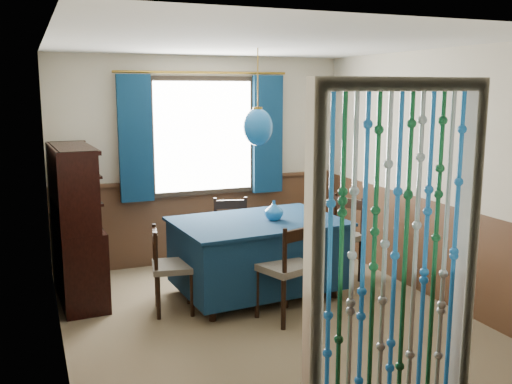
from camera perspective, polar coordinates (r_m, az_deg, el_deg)
name	(u,v)px	position (r m, az deg, el deg)	size (l,w,h in m)	color
floor	(266,318)	(5.47, 1.02, -12.46)	(4.00, 4.00, 0.00)	brown
ceiling	(267,43)	(5.05, 1.11, 14.67)	(4.00, 4.00, 0.00)	silver
wall_back	(202,161)	(6.98, -5.39, 3.15)	(3.60, 3.60, 0.00)	#BCB39A
wall_front	(402,241)	(3.41, 14.39, -4.74)	(3.60, 3.60, 0.00)	#BCB39A
wall_left	(55,201)	(4.72, -19.48, -0.85)	(4.00, 4.00, 0.00)	#BCB39A
wall_right	(430,175)	(6.04, 16.98, 1.63)	(4.00, 4.00, 0.00)	#BCB39A
wainscot_back	(204,221)	(7.10, -5.25, -2.89)	(3.60, 3.60, 0.00)	#462B1A
wainscot_front	(395,360)	(3.68, 13.71, -16.04)	(3.60, 3.60, 0.00)	#462B1A
wainscot_left	(63,292)	(4.91, -18.78, -9.45)	(4.00, 4.00, 0.00)	#462B1A
wainscot_right	(425,247)	(6.18, 16.51, -5.26)	(4.00, 4.00, 0.00)	#462B1A
window	(203,136)	(6.90, -5.31, 5.57)	(1.32, 0.12, 1.42)	black
doorway	(394,271)	(3.51, 13.66, -7.67)	(1.16, 0.12, 2.18)	silver
dining_table	(258,252)	(5.88, 0.17, -6.05)	(1.74, 1.26, 0.80)	#0C2641
chair_near	(288,268)	(5.28, 3.18, -7.61)	(0.58, 0.56, 0.93)	black
chair_far	(232,235)	(6.53, -2.41, -4.34)	(0.51, 0.50, 0.88)	black
chair_left	(170,267)	(5.52, -8.55, -7.43)	(0.46, 0.47, 0.83)	black
chair_right	(339,237)	(6.39, 8.27, -4.44)	(0.58, 0.59, 0.94)	black
sideboard	(77,246)	(6.06, -17.49, -5.13)	(0.47, 1.21, 1.56)	black
pendant_lamp	(258,127)	(5.65, 0.18, 6.54)	(0.30, 0.30, 0.94)	olive
vase_table	(274,211)	(5.79, 1.80, -1.92)	(0.17, 0.17, 0.18)	#16599C
bowl_shelf	(83,198)	(5.64, -16.92, -0.58)	(0.20, 0.20, 0.05)	beige
vase_sideboard	(79,209)	(6.21, -17.28, -1.67)	(0.18, 0.18, 0.19)	beige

